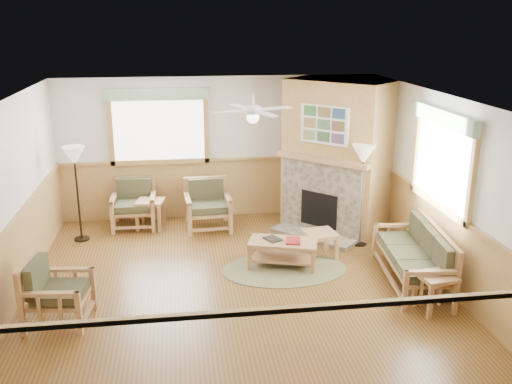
{
  "coord_description": "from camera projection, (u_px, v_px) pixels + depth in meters",
  "views": [
    {
      "loc": [
        -0.77,
        -7.62,
        3.72
      ],
      "look_at": [
        0.4,
        0.7,
        1.15
      ],
      "focal_mm": 40.0,
      "sensor_mm": 36.0,
      "label": 1
    }
  ],
  "objects": [
    {
      "name": "coffee_table",
      "position": [
        283.0,
        253.0,
        8.87
      ],
      "size": [
        1.15,
        0.81,
        0.42
      ],
      "primitive_type": null,
      "rotation": [
        0.0,
        0.0,
        -0.31
      ],
      "color": "#AC7D50",
      "rests_on": "floor"
    },
    {
      "name": "book_dark",
      "position": [
        273.0,
        238.0,
        8.85
      ],
      "size": [
        0.3,
        0.33,
        0.03
      ],
      "primitive_type": "cube",
      "rotation": [
        0.0,
        0.0,
        0.47
      ],
      "color": "black",
      "rests_on": "coffee_table"
    },
    {
      "name": "wall_front",
      "position": [
        269.0,
        291.0,
        5.17
      ],
      "size": [
        6.0,
        0.02,
        2.7
      ],
      "primitive_type": "cube",
      "color": "white",
      "rests_on": "floor"
    },
    {
      "name": "window_back",
      "position": [
        157.0,
        87.0,
        10.32
      ],
      "size": [
        1.9,
        0.16,
        1.5
      ],
      "primitive_type": null,
      "color": "white",
      "rests_on": "wall_back"
    },
    {
      "name": "braided_rug",
      "position": [
        284.0,
        269.0,
        8.8
      ],
      "size": [
        2.25,
        2.25,
        0.01
      ],
      "primitive_type": "cylinder",
      "rotation": [
        0.0,
        0.0,
        -0.18
      ],
      "color": "brown",
      "rests_on": "floor"
    },
    {
      "name": "armchair_left",
      "position": [
        58.0,
        292.0,
        7.17
      ],
      "size": [
        0.83,
        0.83,
        0.84
      ],
      "primitive_type": null,
      "rotation": [
        0.0,
        0.0,
        1.45
      ],
      "color": "#AC7D50",
      "rests_on": "floor"
    },
    {
      "name": "window_right",
      "position": [
        448.0,
        108.0,
        7.87
      ],
      "size": [
        0.16,
        1.9,
        1.5
      ],
      "primitive_type": null,
      "color": "white",
      "rests_on": "wall_right"
    },
    {
      "name": "ceiling",
      "position": [
        234.0,
        98.0,
        7.61
      ],
      "size": [
        6.0,
        6.0,
        0.01
      ],
      "primitive_type": "cube",
      "color": "white",
      "rests_on": "floor"
    },
    {
      "name": "wall_right",
      "position": [
        437.0,
        186.0,
        8.41
      ],
      "size": [
        0.02,
        6.0,
        2.7
      ],
      "primitive_type": "cube",
      "color": "white",
      "rests_on": "floor"
    },
    {
      "name": "armchair_back_right",
      "position": [
        208.0,
        205.0,
        10.39
      ],
      "size": [
        0.84,
        0.84,
        0.89
      ],
      "primitive_type": null,
      "rotation": [
        0.0,
        0.0,
        0.06
      ],
      "color": "#AC7D50",
      "rests_on": "floor"
    },
    {
      "name": "book_red",
      "position": [
        293.0,
        240.0,
        8.77
      ],
      "size": [
        0.28,
        0.34,
        0.03
      ],
      "primitive_type": "cube",
      "rotation": [
        0.0,
        0.0,
        -0.21
      ],
      "color": "maroon",
      "rests_on": "coffee_table"
    },
    {
      "name": "wall_left",
      "position": [
        12.0,
        203.0,
        7.61
      ],
      "size": [
        0.02,
        6.0,
        2.7
      ],
      "primitive_type": "cube",
      "color": "white",
      "rests_on": "floor"
    },
    {
      "name": "wainscot",
      "position": [
        235.0,
        247.0,
        8.24
      ],
      "size": [
        6.0,
        6.0,
        1.1
      ],
      "primitive_type": null,
      "color": "#AC8246",
      "rests_on": "floor"
    },
    {
      "name": "wall_back",
      "position": [
        218.0,
        148.0,
        10.85
      ],
      "size": [
        6.0,
        0.02,
        2.7
      ],
      "primitive_type": "cube",
      "color": "white",
      "rests_on": "floor"
    },
    {
      "name": "fireplace",
      "position": [
        337.0,
        156.0,
        10.22
      ],
      "size": [
        3.11,
        3.11,
        2.7
      ],
      "primitive_type": null,
      "rotation": [
        0.0,
        0.0,
        -0.79
      ],
      "color": "#AC8246",
      "rests_on": "floor"
    },
    {
      "name": "ceiling_fan",
      "position": [
        253.0,
        97.0,
        7.95
      ],
      "size": [
        1.59,
        1.59,
        0.36
      ],
      "primitive_type": null,
      "rotation": [
        0.0,
        0.0,
        0.35
      ],
      "color": "white",
      "rests_on": "ceiling"
    },
    {
      "name": "sofa",
      "position": [
        412.0,
        255.0,
        8.28
      ],
      "size": [
        1.88,
        0.94,
        0.83
      ],
      "primitive_type": null,
      "rotation": [
        0.0,
        0.0,
        -1.68
      ],
      "color": "#AC7D50",
      "rests_on": "floor"
    },
    {
      "name": "floor_lamp_left",
      "position": [
        78.0,
        194.0,
        9.74
      ],
      "size": [
        0.45,
        0.45,
        1.67
      ],
      "primitive_type": null,
      "rotation": [
        0.0,
        0.0,
        0.2
      ],
      "color": "black",
      "rests_on": "floor"
    },
    {
      "name": "floor",
      "position": [
        236.0,
        282.0,
        8.4
      ],
      "size": [
        6.0,
        6.0,
        0.01
      ],
      "primitive_type": "cube",
      "color": "brown",
      "rests_on": "ground"
    },
    {
      "name": "footstool",
      "position": [
        320.0,
        244.0,
        9.22
      ],
      "size": [
        0.56,
        0.56,
        0.42
      ],
      "primitive_type": null,
      "rotation": [
        0.0,
        0.0,
        0.16
      ],
      "color": "#AC7D50",
      "rests_on": "floor"
    },
    {
      "name": "floor_lamp_right",
      "position": [
        361.0,
        195.0,
        9.54
      ],
      "size": [
        0.45,
        0.45,
        1.75
      ],
      "primitive_type": null,
      "rotation": [
        0.0,
        0.0,
        -0.12
      ],
      "color": "black",
      "rests_on": "floor"
    },
    {
      "name": "end_table_sofa",
      "position": [
        435.0,
        292.0,
        7.51
      ],
      "size": [
        0.52,
        0.5,
        0.51
      ],
      "primitive_type": null,
      "rotation": [
        0.0,
        0.0,
        0.16
      ],
      "color": "#AC7D50",
      "rests_on": "floor"
    },
    {
      "name": "end_table_chairs",
      "position": [
        151.0,
        214.0,
        10.46
      ],
      "size": [
        0.56,
        0.55,
        0.54
      ],
      "primitive_type": null,
      "rotation": [
        0.0,
        0.0,
        -0.2
      ],
      "color": "#AC7D50",
      "rests_on": "floor"
    },
    {
      "name": "armchair_back_left",
      "position": [
        134.0,
        204.0,
        10.48
      ],
      "size": [
        0.79,
        0.79,
        0.87
      ],
      "primitive_type": null,
      "rotation": [
        0.0,
        0.0,
        -0.01
      ],
      "color": "#AC7D50",
      "rests_on": "floor"
    }
  ]
}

